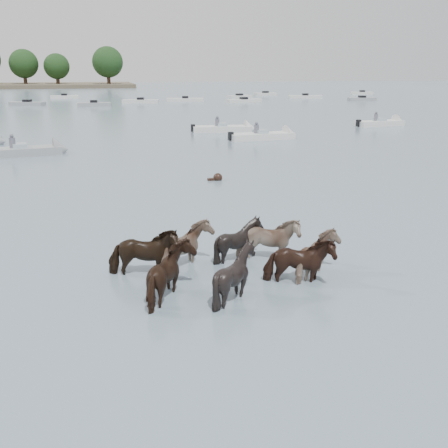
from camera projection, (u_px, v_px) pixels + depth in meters
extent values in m
plane|color=slate|center=(197.00, 288.00, 12.43)|extent=(400.00, 400.00, 0.00)
imported|color=black|center=(143.00, 257.00, 13.06)|extent=(1.91, 1.06, 1.54)
imported|color=gray|center=(189.00, 251.00, 13.58)|extent=(1.69, 1.81, 1.47)
imported|color=black|center=(239.00, 244.00, 14.20)|extent=(1.64, 1.57, 1.44)
imported|color=gray|center=(268.00, 243.00, 14.17)|extent=(1.92, 1.25, 1.49)
imported|color=black|center=(173.00, 279.00, 11.72)|extent=(1.39, 1.60, 1.53)
imported|color=black|center=(235.00, 278.00, 11.74)|extent=(1.42, 1.27, 1.53)
imported|color=black|center=(299.00, 266.00, 12.58)|extent=(1.86, 1.16, 1.46)
imported|color=#9F826C|center=(319.00, 260.00, 13.03)|extent=(1.62, 1.74, 1.40)
sphere|color=black|center=(218.00, 178.00, 24.40)|extent=(0.44, 0.44, 0.44)
cube|color=black|center=(213.00, 180.00, 24.37)|extent=(0.50, 0.22, 0.18)
cube|color=gray|center=(20.00, 152.00, 31.39)|extent=(5.00, 2.32, 0.55)
cone|color=gray|center=(61.00, 150.00, 32.29)|extent=(1.14, 1.72, 1.60)
cube|color=#99ADB7|center=(20.00, 146.00, 31.29)|extent=(0.96, 1.23, 0.35)
cylinder|color=#595966|center=(12.00, 143.00, 31.13)|extent=(0.36, 0.36, 0.70)
sphere|color=#595966|center=(11.00, 136.00, 31.00)|extent=(0.24, 0.24, 0.24)
cube|color=silver|center=(222.00, 129.00, 43.18)|extent=(5.04, 2.12, 0.55)
cone|color=silver|center=(250.00, 129.00, 43.50)|extent=(1.07, 1.69, 1.60)
cube|color=#99ADB7|center=(222.00, 125.00, 43.07)|extent=(0.92, 1.20, 0.35)
cube|color=black|center=(193.00, 128.00, 42.81)|extent=(0.39, 0.39, 0.60)
cylinder|color=#595966|center=(217.00, 123.00, 42.92)|extent=(0.36, 0.36, 0.70)
sphere|color=#595966|center=(217.00, 117.00, 42.79)|extent=(0.24, 0.24, 0.24)
cube|color=silver|center=(261.00, 137.00, 38.46)|extent=(5.01, 1.97, 0.55)
cone|color=silver|center=(291.00, 135.00, 39.20)|extent=(1.02, 1.66, 1.60)
cube|color=#99ADB7|center=(261.00, 132.00, 38.35)|extent=(0.88, 1.18, 0.35)
cube|color=black|center=(231.00, 136.00, 37.66)|extent=(0.38, 0.38, 0.60)
cylinder|color=#595966|center=(256.00, 129.00, 38.20)|extent=(0.36, 0.36, 0.70)
sphere|color=#595966|center=(257.00, 123.00, 38.07)|extent=(0.24, 0.24, 0.24)
cube|color=silver|center=(379.00, 124.00, 47.57)|extent=(4.78, 2.15, 0.55)
cone|color=silver|center=(399.00, 123.00, 48.37)|extent=(1.09, 1.70, 1.60)
cube|color=#99ADB7|center=(380.00, 120.00, 47.47)|extent=(0.93, 1.21, 0.35)
cube|color=black|center=(359.00, 123.00, 46.73)|extent=(0.39, 0.39, 0.60)
cylinder|color=#595966|center=(376.00, 118.00, 47.32)|extent=(0.36, 0.36, 0.70)
sphere|color=#595966|center=(376.00, 113.00, 47.18)|extent=(0.24, 0.24, 0.24)
cube|color=gray|center=(27.00, 104.00, 73.85)|extent=(5.28, 3.48, 0.60)
cube|color=black|center=(27.00, 101.00, 73.74)|extent=(1.32, 1.32, 0.50)
cube|color=silver|center=(64.00, 97.00, 91.64)|extent=(4.85, 1.59, 0.60)
cube|color=black|center=(64.00, 95.00, 91.53)|extent=(1.02, 1.02, 0.50)
cube|color=gray|center=(94.00, 105.00, 72.42)|extent=(4.61, 1.61, 0.60)
cube|color=black|center=(94.00, 102.00, 72.31)|extent=(1.02, 1.02, 0.50)
cube|color=silver|center=(141.00, 102.00, 79.12)|extent=(5.75, 2.88, 0.60)
cube|color=black|center=(141.00, 99.00, 79.01)|extent=(1.22, 1.22, 0.50)
cube|color=silver|center=(185.00, 100.00, 83.04)|extent=(6.12, 2.39, 0.60)
cube|color=black|center=(185.00, 98.00, 82.93)|extent=(1.14, 1.14, 0.50)
cube|color=silver|center=(244.00, 101.00, 80.23)|extent=(6.01, 2.91, 0.60)
cube|color=black|center=(244.00, 99.00, 80.12)|extent=(1.22, 1.22, 0.50)
cube|color=silver|center=(239.00, 97.00, 91.62)|extent=(5.08, 3.34, 0.60)
cube|color=black|center=(239.00, 95.00, 91.51)|extent=(1.32, 1.32, 0.50)
cube|color=silver|center=(265.00, 94.00, 101.38)|extent=(4.78, 2.23, 0.60)
cube|color=black|center=(265.00, 92.00, 101.27)|extent=(1.15, 1.15, 0.50)
cube|color=silver|center=(305.00, 97.00, 92.04)|extent=(6.15, 2.61, 0.60)
cube|color=black|center=(305.00, 95.00, 91.93)|extent=(1.17, 1.17, 0.50)
cube|color=gray|center=(362.00, 99.00, 84.81)|extent=(4.65, 1.71, 0.60)
cube|color=black|center=(362.00, 97.00, 84.70)|extent=(1.04, 1.04, 0.50)
cube|color=silver|center=(362.00, 93.00, 105.59)|extent=(4.62, 2.67, 0.60)
cube|color=black|center=(362.00, 91.00, 105.48)|extent=(1.24, 1.24, 0.50)
cylinder|color=#382619|center=(26.00, 81.00, 144.85)|extent=(1.00, 1.00, 3.58)
sphere|color=black|center=(24.00, 64.00, 143.49)|extent=(7.96, 7.96, 7.96)
cylinder|color=#382619|center=(58.00, 82.00, 145.27)|extent=(1.00, 1.00, 3.19)
sphere|color=black|center=(57.00, 66.00, 144.05)|extent=(7.09, 7.09, 7.09)
cylinder|color=#382619|center=(109.00, 80.00, 144.76)|extent=(1.00, 1.00, 3.83)
sphere|color=black|center=(108.00, 62.00, 143.31)|extent=(8.51, 8.51, 8.51)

